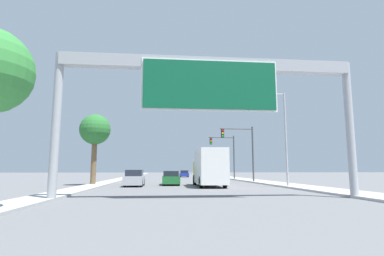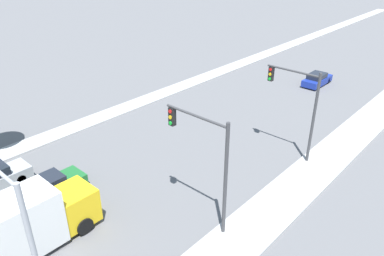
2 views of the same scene
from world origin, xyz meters
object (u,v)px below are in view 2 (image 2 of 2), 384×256
object	(u,v)px
traffic_light_mid_block	(300,101)
traffic_light_near_intersection	(207,155)
car_near_right	(47,188)
truck_box_primary	(17,228)
car_near_center	(317,79)

from	to	relation	value
traffic_light_mid_block	traffic_light_near_intersection	bearing A→B (deg)	-90.26
car_near_right	traffic_light_mid_block	size ratio (longest dim) A/B	0.70
truck_box_primary	traffic_light_mid_block	bearing A→B (deg)	73.00
car_near_center	car_near_right	bearing A→B (deg)	-96.53
truck_box_primary	traffic_light_mid_block	xyz separation A→B (m)	(5.55, 18.17, 2.82)
car_near_center	traffic_light_near_intersection	xyz separation A→B (m)	(5.51, -25.73, 3.94)
car_near_right	traffic_light_mid_block	xyz separation A→B (m)	(9.05, 14.85, 3.88)
traffic_light_mid_block	car_near_center	bearing A→B (deg)	109.45
traffic_light_near_intersection	car_near_center	bearing A→B (deg)	102.08
car_near_center	traffic_light_mid_block	xyz separation A→B (m)	(5.55, -15.73, 3.90)
truck_box_primary	traffic_light_mid_block	size ratio (longest dim) A/B	1.14
car_near_center	truck_box_primary	xyz separation A→B (m)	(0.00, -33.90, 1.08)
car_near_center	traffic_light_mid_block	world-z (taller)	traffic_light_mid_block
car_near_right	truck_box_primary	bearing A→B (deg)	-43.47
car_near_center	traffic_light_near_intersection	size ratio (longest dim) A/B	0.61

